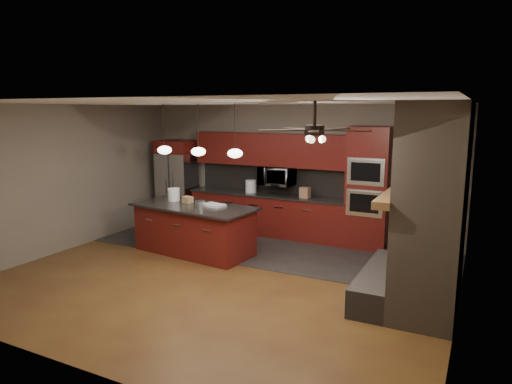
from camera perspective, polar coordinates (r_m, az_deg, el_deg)
The scene contains 22 objects.
ground at distance 7.60m, azimuth -4.14°, elevation -10.54°, with size 7.00×7.00×0.00m, color brown.
ceiling at distance 7.12m, azimuth -4.43°, elevation 11.06°, with size 7.00×6.00×0.02m, color white.
back_wall at distance 9.89m, azimuth 4.70°, elevation 2.67°, with size 7.00×0.02×2.80m, color slate.
right_wall at distance 6.23m, azimuth 24.56°, elevation -2.68°, with size 0.02×6.00×2.80m, color slate.
left_wall at distance 9.50m, azimuth -22.71°, elevation 1.60°, with size 0.02×6.00×2.80m, color slate.
slate_tile_patch at distance 9.11m, azimuth 1.71°, elevation -6.95°, with size 7.00×2.40×0.01m, color #2C2927.
fireplace_column at distance 6.67m, azimuth 20.68°, elevation -2.51°, with size 1.30×2.10×2.80m.
back_cabinetry at distance 9.93m, azimuth 1.56°, elevation -0.23°, with size 3.59×0.64×2.20m.
oven_tower at distance 9.13m, azimuth 13.88°, elevation 0.45°, with size 0.80×0.63×2.38m.
microwave at distance 9.78m, azimuth 2.65°, elevation 2.02°, with size 0.73×0.41×0.50m, color silver.
refrigerator at distance 10.97m, azimuth -9.67°, elevation 1.18°, with size 0.85×0.75×2.00m.
kitchen_island at distance 8.77m, azimuth -7.73°, elevation -4.60°, with size 2.49×1.34×0.92m.
white_bucket at distance 9.15m, azimuth -10.24°, elevation -0.32°, with size 0.23×0.23×0.25m, color white.
paint_can at distance 8.49m, azimuth -7.01°, elevation -1.50°, with size 0.17×0.17×0.12m, color silver.
paint_tray at distance 8.56m, azimuth -5.35°, elevation -1.64°, with size 0.41×0.29×0.04m, color silver.
cardboard_box at distance 8.94m, azimuth -8.53°, elevation -0.94°, with size 0.19×0.14×0.12m, color tan.
counter_bucket at distance 10.04m, azimuth -0.63°, elevation 0.72°, with size 0.24×0.24×0.27m, color white.
counter_box at distance 9.48m, azimuth 6.16°, elevation -0.07°, with size 0.20×0.15×0.22m, color #A37554.
pendant_left at distance 8.66m, azimuth -11.36°, elevation 5.20°, with size 0.26×0.26×0.92m.
pendant_center at distance 8.22m, azimuth -7.21°, elevation 5.06°, with size 0.26×0.26×0.92m.
pendant_right at distance 7.83m, azimuth -2.63°, elevation 4.88°, with size 0.26×0.26×0.92m.
ceiling_fan at distance 5.62m, azimuth 7.31°, elevation 7.76°, with size 1.27×1.33×0.41m.
Camera 1 is at (3.67, -6.09, 2.69)m, focal length 32.00 mm.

